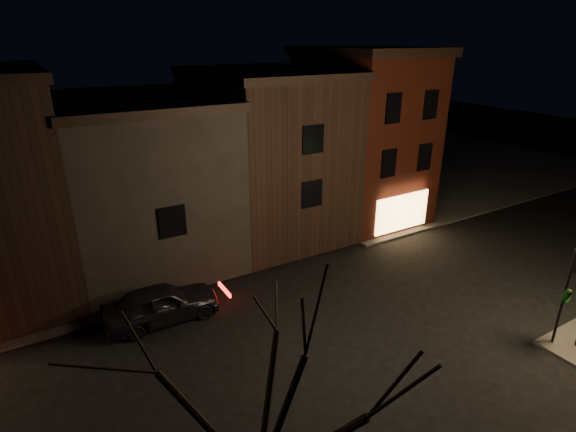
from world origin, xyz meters
name	(u,v)px	position (x,y,z in m)	size (l,w,h in m)	color
ground	(352,318)	(0.00, 0.00, 0.00)	(120.00, 120.00, 0.00)	black
sidewalk_far_right	(385,157)	(20.00, 20.00, 0.06)	(30.00, 30.00, 0.12)	#2D2B28
corner_building	(363,134)	(8.00, 9.47, 5.40)	(6.50, 8.50, 10.50)	#44150C
row_building_a	(265,152)	(1.50, 10.50, 4.83)	(7.30, 10.30, 9.40)	black
row_building_b	(141,179)	(-5.75, 10.50, 4.33)	(7.80, 10.30, 8.40)	black
traffic_signal	(571,283)	(5.60, -5.51, 2.81)	(0.58, 0.38, 4.05)	black
bare_tree_left	(255,392)	(-8.00, -7.00, 5.43)	(5.60, 5.60, 7.50)	black
parked_car_a	(162,303)	(-6.95, 3.97, 0.81)	(1.90, 4.73, 1.61)	black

